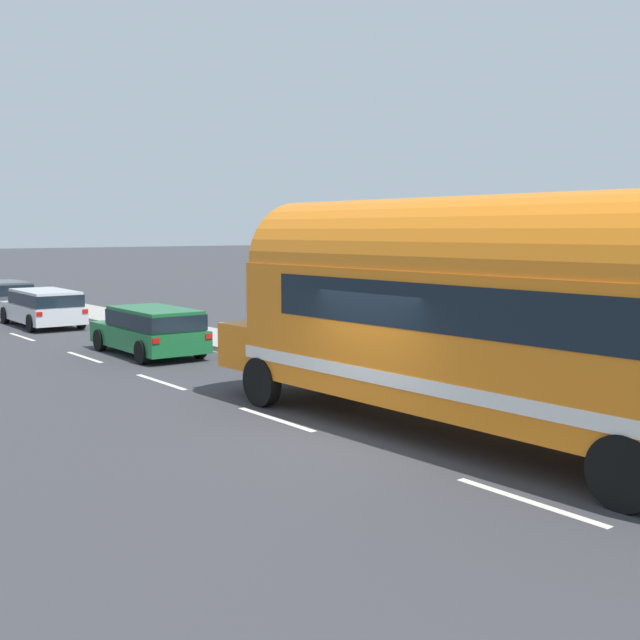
# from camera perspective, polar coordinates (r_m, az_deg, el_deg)

# --- Properties ---
(ground_plane) EXTENTS (300.00, 300.00, 0.00)m
(ground_plane) POSITION_cam_1_polar(r_m,az_deg,el_deg) (13.60, 1.91, -8.72)
(ground_plane) COLOR #38383D
(lane_markings) EXTENTS (3.58, 80.00, 0.01)m
(lane_markings) POSITION_cam_1_polar(r_m,az_deg,el_deg) (25.62, -12.54, -1.69)
(lane_markings) COLOR silver
(lane_markings) RESTS_ON ground
(sidewalk_slab) EXTENTS (2.29, 90.00, 0.15)m
(sidewalk_slab) POSITION_cam_1_polar(r_m,az_deg,el_deg) (24.17, -4.95, -1.87)
(sidewalk_slab) COLOR #9E9B93
(sidewalk_slab) RESTS_ON ground
(painted_bus) EXTENTS (2.85, 12.46, 4.12)m
(painted_bus) POSITION_cam_1_polar(r_m,az_deg,el_deg) (13.26, 12.44, 0.86)
(painted_bus) COLOR orange
(painted_bus) RESTS_ON ground
(car_lead) EXTENTS (1.99, 4.44, 1.37)m
(car_lead) POSITION_cam_1_polar(r_m,az_deg,el_deg) (23.19, -11.94, -0.55)
(car_lead) COLOR #196633
(car_lead) RESTS_ON ground
(car_second) EXTENTS (2.08, 4.78, 1.37)m
(car_second) POSITION_cam_1_polar(r_m,az_deg,el_deg) (31.17, -19.12, 1.00)
(car_second) COLOR silver
(car_second) RESTS_ON ground
(car_third) EXTENTS (1.96, 4.42, 1.37)m
(car_third) POSITION_cam_1_polar(r_m,az_deg,el_deg) (37.19, -21.77, 1.70)
(car_third) COLOR #474C51
(car_third) RESTS_ON ground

